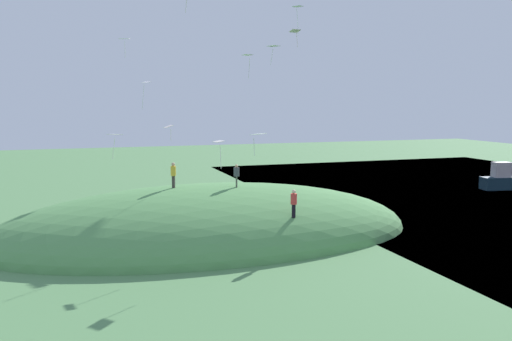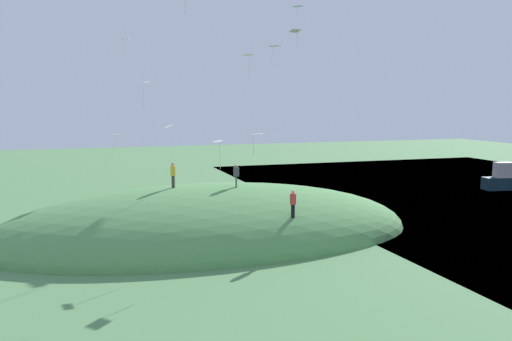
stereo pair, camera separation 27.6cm
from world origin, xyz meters
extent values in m
plane|color=#548650|center=(0.00, 0.00, 0.00)|extent=(160.00, 160.00, 0.00)
ellipsoid|color=#559150|center=(6.42, 0.26, 0.00)|extent=(30.74, 16.31, 7.25)
cube|color=#112633|center=(-29.80, -9.56, 0.68)|extent=(6.16, 2.68, 1.36)
cube|color=#AFA3A7|center=(-28.92, -9.72, 2.18)|extent=(2.02, 1.46, 1.65)
cube|color=#4F5447|center=(4.52, 1.24, 3.96)|extent=(0.18, 0.25, 0.77)
cylinder|color=#404348|center=(4.52, 1.24, 4.65)|extent=(0.50, 0.50, 0.61)
sphere|color=tan|center=(4.52, 1.24, 5.07)|extent=(0.23, 0.23, 0.23)
cube|color=#3A332F|center=(8.79, 0.19, 4.00)|extent=(0.23, 0.21, 0.85)
cylinder|color=gold|center=(8.79, 0.19, 4.76)|extent=(0.51, 0.51, 0.67)
sphere|color=tan|center=(8.79, 0.19, 5.23)|extent=(0.25, 0.25, 0.25)
cube|color=black|center=(2.24, 6.26, 2.68)|extent=(0.24, 0.16, 0.86)
cylinder|color=red|center=(2.24, 6.26, 3.45)|extent=(0.47, 0.47, 0.68)
sphere|color=beige|center=(2.24, 6.26, 3.92)|extent=(0.26, 0.26, 0.26)
cube|color=white|center=(6.52, 4.08, 7.03)|extent=(0.68, 0.87, 0.11)
cylinder|color=white|center=(6.44, 4.19, 6.07)|extent=(0.07, 0.14, 1.55)
cube|color=silver|center=(12.26, -5.24, 7.06)|extent=(1.22, 1.26, 0.07)
cylinder|color=silver|center=(12.38, -5.49, 5.98)|extent=(0.26, 0.06, 1.64)
cube|color=white|center=(-0.18, 0.37, 14.62)|extent=(0.86, 0.68, 0.19)
cylinder|color=white|center=(-0.33, 0.43, 13.94)|extent=(0.12, 0.07, 0.98)
cylinder|color=silver|center=(8.75, 5.39, 15.04)|extent=(0.14, 0.13, 0.80)
cube|color=white|center=(-1.49, -7.60, 14.35)|extent=(1.13, 1.28, 0.04)
cylinder|color=white|center=(-1.26, -7.39, 13.37)|extent=(0.21, 0.14, 1.42)
cube|color=silver|center=(4.53, 6.02, 7.57)|extent=(1.23, 1.27, 0.09)
cylinder|color=silver|center=(4.70, 5.72, 6.76)|extent=(0.10, 0.09, 1.10)
cube|color=silver|center=(2.14, -3.68, 13.18)|extent=(0.75, 0.98, 0.04)
cylinder|color=silver|center=(1.91, -3.91, 12.16)|extent=(0.17, 0.12, 1.58)
cube|color=white|center=(-0.70, -0.39, 16.49)|extent=(0.79, 0.87, 0.03)
cylinder|color=white|center=(-0.74, -0.44, 15.33)|extent=(0.15, 0.17, 1.95)
cube|color=white|center=(9.99, -3.69, 10.98)|extent=(0.74, 0.77, 0.13)
cylinder|color=white|center=(10.24, -3.81, 9.89)|extent=(0.22, 0.11, 1.84)
cube|color=silver|center=(7.80, -7.43, 7.52)|extent=(0.71, 1.00, 0.24)
cylinder|color=silver|center=(7.64, -7.27, 6.80)|extent=(0.06, 0.10, 0.95)
cube|color=white|center=(11.52, -3.31, 14.03)|extent=(0.89, 0.78, 0.07)
cylinder|color=white|center=(11.52, -3.07, 13.27)|extent=(0.05, 0.08, 1.16)
cylinder|color=brown|center=(-4.08, 1.41, 0.46)|extent=(0.14, 0.14, 0.91)
camera|label=1|loc=(15.21, 37.39, 9.52)|focal=38.03mm
camera|label=2|loc=(14.95, 37.48, 9.52)|focal=38.03mm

